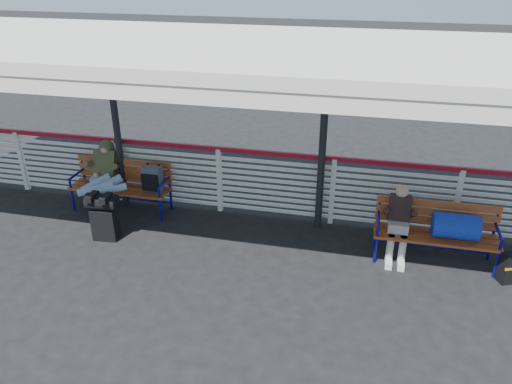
% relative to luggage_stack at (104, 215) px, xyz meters
% --- Properties ---
extents(ground, '(60.00, 60.00, 0.00)m').
position_rel_luggage_stack_xyz_m(ground, '(1.54, -0.54, -0.44)').
color(ground, black).
rests_on(ground, ground).
extents(fence, '(12.08, 0.08, 1.24)m').
position_rel_luggage_stack_xyz_m(fence, '(1.54, 1.36, 0.22)').
color(fence, silver).
rests_on(fence, ground).
extents(canopy, '(12.60, 3.60, 3.16)m').
position_rel_luggage_stack_xyz_m(canopy, '(1.54, 0.33, 2.60)').
color(canopy, silver).
rests_on(canopy, ground).
extents(luggage_stack, '(0.51, 0.32, 0.81)m').
position_rel_luggage_stack_xyz_m(luggage_stack, '(0.00, 0.00, 0.00)').
color(luggage_stack, black).
rests_on(luggage_stack, ground).
extents(bench_left, '(1.80, 0.56, 0.93)m').
position_rel_luggage_stack_xyz_m(bench_left, '(0.00, 1.03, 0.15)').
color(bench_left, '#AB4F21').
rests_on(bench_left, ground).
extents(bench_right, '(1.80, 0.56, 0.92)m').
position_rel_luggage_stack_xyz_m(bench_right, '(5.31, 0.53, 0.17)').
color(bench_right, '#AB4F21').
rests_on(bench_right, ground).
extents(traveler_man, '(0.93, 1.64, 0.77)m').
position_rel_luggage_stack_xyz_m(traveler_man, '(-0.35, 0.69, 0.26)').
color(traveler_man, '#8DA4BD').
rests_on(traveler_man, ground).
extents(companion_person, '(0.32, 0.66, 1.15)m').
position_rel_luggage_stack_xyz_m(companion_person, '(4.61, 0.53, 0.15)').
color(companion_person, '#B3ACA2').
rests_on(companion_person, ground).
extents(suitcase_side, '(0.38, 0.32, 0.47)m').
position_rel_luggage_stack_xyz_m(suitcase_side, '(6.21, 0.23, -0.21)').
color(suitcase_side, black).
rests_on(suitcase_side, ground).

